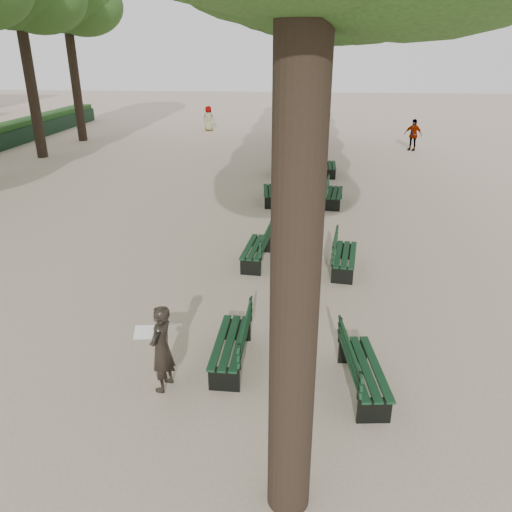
{
  "coord_description": "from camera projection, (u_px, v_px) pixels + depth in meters",
  "views": [
    {
      "loc": [
        1.55,
        -6.61,
        5.25
      ],
      "look_at": [
        0.6,
        3.0,
        1.2
      ],
      "focal_mm": 35.0,
      "sensor_mm": 36.0,
      "label": 1
    }
  ],
  "objects": [
    {
      "name": "bench_right_2",
      "position": [
        334.0,
        197.0,
        17.91
      ],
      "size": [
        0.76,
        1.85,
        0.92
      ],
      "color": "black",
      "rests_on": "ground"
    },
    {
      "name": "bench_right_3",
      "position": [
        329.0,
        169.0,
        22.06
      ],
      "size": [
        0.6,
        1.81,
        0.92
      ],
      "color": "black",
      "rests_on": "ground"
    },
    {
      "name": "bench_left_3",
      "position": [
        278.0,
        169.0,
        22.18
      ],
      "size": [
        0.59,
        1.81,
        0.92
      ],
      "color": "black",
      "rests_on": "ground"
    },
    {
      "name": "pedestrian_b",
      "position": [
        284.0,
        123.0,
        31.66
      ],
      "size": [
        0.6,
        1.14,
        1.68
      ],
      "primitive_type": "imported",
      "rotation": [
        0.0,
        0.0,
        1.83
      ],
      "color": "#262628",
      "rests_on": "ground"
    },
    {
      "name": "ground",
      "position": [
        202.0,
        391.0,
        8.24
      ],
      "size": [
        120.0,
        120.0,
        0.0
      ],
      "primitive_type": "plane",
      "color": "#C1AA92",
      "rests_on": "ground"
    },
    {
      "name": "bench_left_2",
      "position": [
        271.0,
        195.0,
        18.16
      ],
      "size": [
        0.75,
        1.85,
        0.92
      ],
      "color": "black",
      "rests_on": "ground"
    },
    {
      "name": "pedestrian_c",
      "position": [
        413.0,
        135.0,
        27.21
      ],
      "size": [
        1.02,
        0.81,
        1.69
      ],
      "primitive_type": "imported",
      "rotation": [
        0.0,
        0.0,
        5.72
      ],
      "color": "#262628",
      "rests_on": "ground"
    },
    {
      "name": "bench_right_0",
      "position": [
        363.0,
        376.0,
        8.17
      ],
      "size": [
        0.79,
        1.86,
        0.92
      ],
      "color": "black",
      "rests_on": "ground"
    },
    {
      "name": "bench_right_1",
      "position": [
        344.0,
        261.0,
        12.58
      ],
      "size": [
        0.78,
        1.85,
        0.92
      ],
      "color": "black",
      "rests_on": "ground"
    },
    {
      "name": "man_with_map",
      "position": [
        162.0,
        348.0,
        8.04
      ],
      "size": [
        0.65,
        0.66,
        1.52
      ],
      "color": "black",
      "rests_on": "ground"
    },
    {
      "name": "pedestrian_d",
      "position": [
        209.0,
        118.0,
        33.74
      ],
      "size": [
        0.84,
        0.49,
        1.62
      ],
      "primitive_type": "imported",
      "rotation": [
        0.0,
        0.0,
        2.93
      ],
      "color": "#262628",
      "rests_on": "ground"
    },
    {
      "name": "bench_left_1",
      "position": [
        256.0,
        253.0,
        13.05
      ],
      "size": [
        0.72,
        1.84,
        0.92
      ],
      "color": "black",
      "rests_on": "ground"
    },
    {
      "name": "bench_left_0",
      "position": [
        231.0,
        350.0,
        8.87
      ],
      "size": [
        0.58,
        1.8,
        0.92
      ],
      "color": "black",
      "rests_on": "ground"
    }
  ]
}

